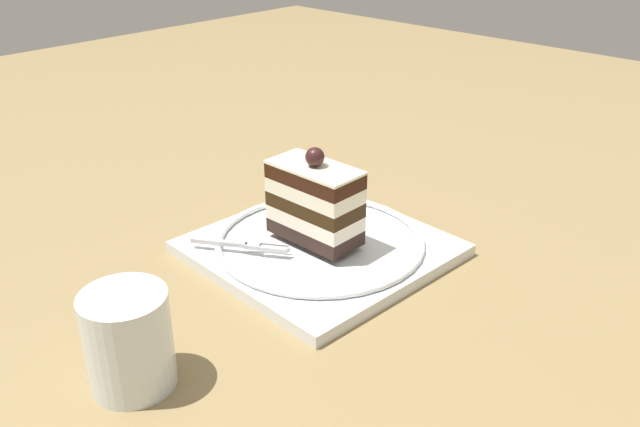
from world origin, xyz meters
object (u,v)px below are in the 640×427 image
object	(u,v)px
dessert_plate	(320,246)
whipped_cream_dollop	(308,183)
cake_slice	(315,202)
drink_glass_near	(129,344)
fork	(242,245)

from	to	relation	value
dessert_plate	whipped_cream_dollop	world-z (taller)	whipped_cream_dollop
cake_slice	whipped_cream_dollop	bearing A→B (deg)	-40.42
cake_slice	drink_glass_near	bearing A→B (deg)	98.75
whipped_cream_dollop	drink_glass_near	world-z (taller)	drink_glass_near
dessert_plate	fork	world-z (taller)	fork
whipped_cream_dollop	cake_slice	bearing A→B (deg)	139.58
dessert_plate	fork	size ratio (longest dim) A/B	2.64
fork	drink_glass_near	world-z (taller)	drink_glass_near
cake_slice	fork	size ratio (longest dim) A/B	1.09
cake_slice	dessert_plate	bearing A→B (deg)	-148.85
cake_slice	fork	distance (m)	0.09
whipped_cream_dollop	fork	world-z (taller)	whipped_cream_dollop
dessert_plate	drink_glass_near	size ratio (longest dim) A/B	3.00
dessert_plate	cake_slice	size ratio (longest dim) A/B	2.43
whipped_cream_dollop	fork	bearing A→B (deg)	99.47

